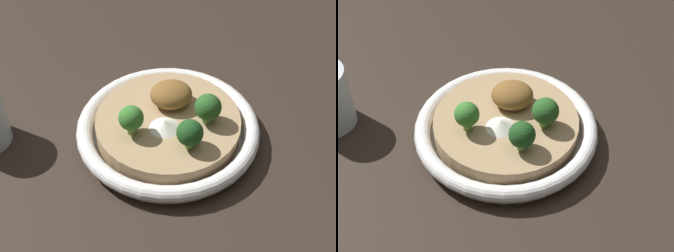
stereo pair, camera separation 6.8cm
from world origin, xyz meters
The scene contains 7 objects.
ground_plane centered at (0.00, 0.00, 0.00)m, with size 6.00×6.00×0.00m, color #2D231C.
risotto_bowl centered at (0.00, 0.00, 0.02)m, with size 0.24×0.24×0.04m.
cheese_sprinkle centered at (-0.01, -0.02, 0.04)m, with size 0.04×0.04×0.01m.
crispy_onion_garnish centered at (0.01, 0.03, 0.05)m, with size 0.06×0.05×0.03m.
broccoli_front centered at (0.02, -0.05, 0.06)m, with size 0.03×0.03×0.04m.
broccoli_front_left centered at (-0.05, -0.02, 0.06)m, with size 0.03×0.03×0.04m.
broccoli_right centered at (0.05, -0.01, 0.06)m, with size 0.03×0.03×0.04m.
Camera 1 is at (-0.06, -0.48, 0.50)m, focal length 55.00 mm.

